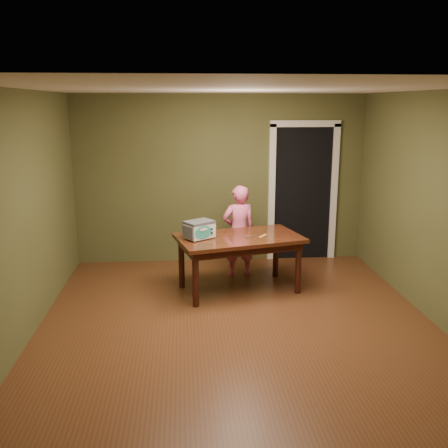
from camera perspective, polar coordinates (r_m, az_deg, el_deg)
floor at (r=5.75m, az=1.60°, el=-11.59°), size 5.00×5.00×0.00m
room_shell at (r=5.26m, az=1.72°, el=5.48°), size 4.52×5.02×2.61m
doorway at (r=8.29m, az=8.49°, el=3.79°), size 1.10×0.66×2.25m
dining_table at (r=6.59m, az=1.74°, el=-2.26°), size 1.77×1.26×0.75m
toy_oven at (r=6.43m, az=-2.84°, el=-0.58°), size 0.44×0.41×0.23m
baking_pan at (r=6.52m, az=2.87°, el=-1.42°), size 0.10×0.10×0.02m
spatula at (r=6.59m, az=4.47°, el=-1.35°), size 0.13×0.16×0.01m
child at (r=7.16m, az=1.70°, el=-0.82°), size 0.54×0.41×1.33m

